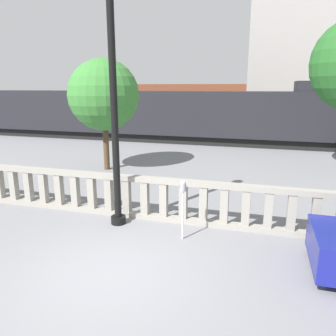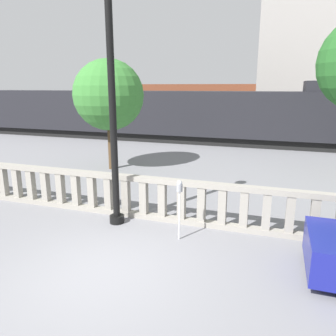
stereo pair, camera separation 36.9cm
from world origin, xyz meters
name	(u,v)px [view 2 (the right image)]	position (x,y,z in m)	size (l,w,h in m)	color
ground_plane	(101,273)	(0.00, 0.00, 0.00)	(160.00, 160.00, 0.00)	slate
balustrade	(153,198)	(0.00, 2.83, 0.60)	(16.35, 0.24, 1.20)	gray
lamppost	(112,105)	(-0.84, 2.30, 3.11)	(0.39, 0.39, 5.88)	black
parking_meter	(179,194)	(1.03, 1.89, 1.14)	(0.14, 0.14, 1.47)	silver
train_near	(146,114)	(-5.49, 15.79, 1.72)	(26.11, 2.85, 3.86)	black
train_far	(195,102)	(-5.45, 29.19, 1.99)	(19.73, 2.68, 4.38)	black
tree_left	(109,95)	(-3.81, 7.57, 3.20)	(2.99, 2.99, 4.70)	#4C3823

